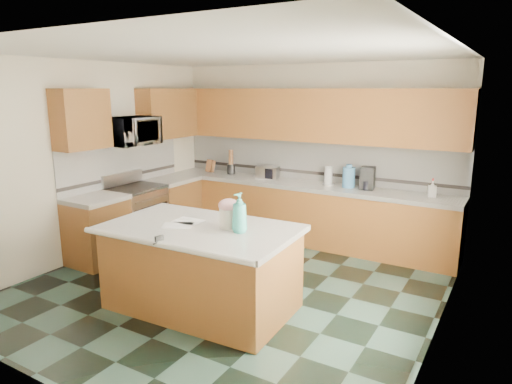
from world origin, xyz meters
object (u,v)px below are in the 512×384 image
Objects in this scene: island_top at (200,229)px; knife_block at (210,166)px; treat_jar at (229,218)px; toaster_oven at (267,172)px; coffee_maker at (368,178)px; island_base at (202,270)px; soap_bottle_island at (240,213)px.

knife_block is at bearing 121.85° from island_top.
toaster_oven is at bearing 99.60° from treat_jar.
coffee_maker is (1.62, 0.03, 0.06)m from toaster_oven.
island_base is at bearing -169.79° from treat_jar.
soap_bottle_island is at bearing 2.43° from island_base.
treat_jar is 0.51× the size of soap_bottle_island.
coffee_maker is (0.67, 2.55, 0.06)m from treat_jar.
treat_jar is (0.29, 0.11, 0.59)m from island_base.
toaster_oven is (-0.67, 2.63, 0.59)m from island_base.
soap_bottle_island reaches higher than island_base.
coffee_maker is (0.95, 2.66, 0.19)m from island_top.
island_base is at bearing -117.04° from coffee_maker.
toaster_oven is 1.07× the size of coffee_maker.
island_top is at bearing -52.42° from knife_block.
coffee_maker is at bearing 3.89° from knife_block.
treat_jar is at bearing -111.99° from coffee_maker.
coffee_maker is at bearing -13.29° from toaster_oven.
knife_block is 1.13m from toaster_oven.
island_base is 2.90m from coffee_maker.
knife_block is at bearing 173.27° from coffee_maker.
island_base is 0.95× the size of island_top.
toaster_oven is at bearing 173.71° from coffee_maker.
coffee_maker is (0.49, 2.62, -0.04)m from soap_bottle_island.
coffee_maker is at bearing 67.84° from island_top.
island_top is at bearing -90.10° from toaster_oven.
island_base is 4.73× the size of soap_bottle_island.
knife_block is at bearing 140.92° from soap_bottle_island.
island_base is 3.24m from knife_block.
treat_jar is 0.60× the size of toaster_oven.
island_top is 9.53× the size of knife_block.
toaster_oven is (1.13, 0.00, -0.01)m from knife_block.
toaster_oven is (-0.95, 2.52, -0.00)m from treat_jar.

